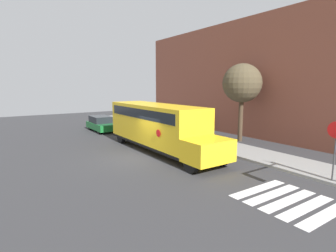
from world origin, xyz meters
name	(u,v)px	position (x,y,z in m)	size (l,w,h in m)	color
ground_plane	(139,158)	(0.00, 0.00, 0.00)	(60.00, 60.00, 0.00)	#333335
sidewalk_strip	(216,144)	(0.00, 6.50, 0.07)	(44.00, 3.00, 0.15)	gray
building_backdrop	(272,78)	(0.00, 13.00, 5.07)	(32.00, 4.00, 10.14)	brown
crosswalk_stripes	(288,200)	(8.63, 2.00, 0.00)	(3.30, 3.20, 0.01)	white
school_bus	(158,125)	(-1.01, 1.98, 1.81)	(10.77, 2.57, 3.16)	yellow
parked_car	(101,124)	(-10.88, 1.54, 0.72)	(4.27, 1.79, 1.46)	#196B2D
stop_sign	(335,143)	(8.71, 5.28, 1.93)	(0.76, 0.10, 2.88)	#38383A
tree_near_sidewalk	(242,84)	(0.01, 9.15, 4.59)	(3.05, 3.05, 6.16)	#423323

